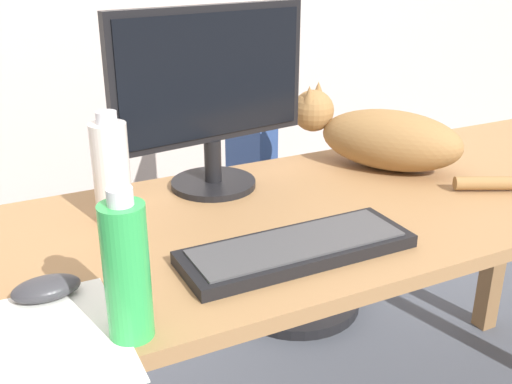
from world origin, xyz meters
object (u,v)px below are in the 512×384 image
Objects in this scene: keyboard at (297,248)px; computer_mouse at (46,288)px; cat at (382,137)px; monitor at (211,92)px; spray_bottle at (112,172)px; water_bottle at (127,270)px; office_chair at (285,214)px.

computer_mouse is (-0.44, 0.05, 0.00)m from keyboard.
monitor is at bearing 171.66° from cat.
monitor reaches higher than spray_bottle.
keyboard is 1.89× the size of water_bottle.
monitor is 2.06× the size of spray_bottle.
office_chair is 0.90m from monitor.
cat is at bearing -8.34° from monitor.
keyboard is at bearing 17.05° from water_bottle.
spray_bottle is (-0.73, -0.57, 0.47)m from office_chair.
monitor is 0.29m from spray_bottle.
office_chair is 2.06× the size of keyboard.
water_bottle reaches higher than computer_mouse.
spray_bottle is (0.18, 0.25, 0.09)m from computer_mouse.
cat is at bearing 1.52° from spray_bottle.
monitor is (-0.48, -0.49, 0.59)m from office_chair.
water_bottle and spray_bottle have the same top height.
computer_mouse is 0.47× the size of water_bottle.
cat is (0.43, 0.32, 0.07)m from keyboard.
cat is 0.69m from spray_bottle.
monitor is 0.61m from water_bottle.
water_bottle is 1.00× the size of spray_bottle.
office_chair is 3.89× the size of water_bottle.
water_bottle reaches higher than office_chair.
keyboard is (0.00, -0.38, -0.21)m from monitor.
monitor is 0.93× the size of cat.
office_chair is at bearing 86.08° from cat.
monitor reaches higher than cat.
water_bottle is at bearing -129.77° from office_chair.
spray_bottle reaches higher than keyboard.
spray_bottle is at bearing 130.82° from keyboard.
cat is (0.44, -0.06, -0.15)m from monitor.
spray_bottle is at bearing -162.14° from monitor.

